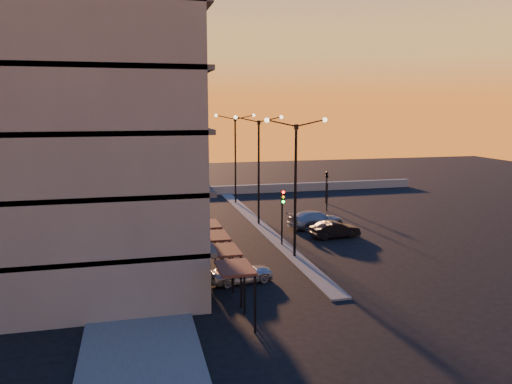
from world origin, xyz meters
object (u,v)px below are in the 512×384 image
at_px(car_hatchback, 241,272).
at_px(car_sedan, 335,230).
at_px(streetlamp_mid, 259,161).
at_px(traffic_light_main, 283,208).
at_px(car_wagon, 316,219).

relative_size(car_hatchback, car_sedan, 0.97).
xyz_separation_m(car_hatchback, car_sedan, (9.40, 8.22, -0.00)).
bearing_deg(car_sedan, streetlamp_mid, 34.03).
relative_size(streetlamp_mid, car_hatchback, 2.49).
height_order(traffic_light_main, car_hatchback, traffic_light_main).
height_order(car_sedan, car_wagon, car_wagon).
distance_m(car_hatchback, car_wagon, 14.82).
height_order(streetlamp_mid, traffic_light_main, streetlamp_mid).
bearing_deg(car_wagon, car_hatchback, 131.21).
distance_m(streetlamp_mid, car_wagon, 7.00).
xyz_separation_m(traffic_light_main, car_wagon, (4.50, 4.89, -2.16)).
xyz_separation_m(streetlamp_mid, car_sedan, (4.77, -5.70, -4.94)).
distance_m(traffic_light_main, car_hatchback, 8.52).
bearing_deg(streetlamp_mid, traffic_light_main, -90.00).
distance_m(streetlamp_mid, car_hatchback, 15.48).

